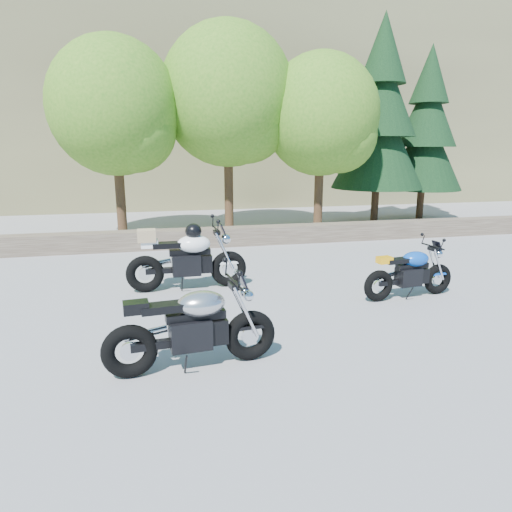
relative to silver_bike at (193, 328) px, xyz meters
The scene contains 12 objects.
ground 2.04m from the silver_bike, 53.76° to the left, with size 90.00×90.00×0.00m, color gray.
stone_wall 7.19m from the silver_bike, 80.65° to the left, with size 22.00×0.55×0.50m, color #4D4033.
hillside 30.69m from the silver_bike, 81.98° to the left, with size 80.00×30.00×15.00m, color brown.
tree_decid_left 9.35m from the silver_bike, 97.99° to the left, with size 3.67×3.67×5.62m.
tree_decid_mid 10.00m from the silver_bike, 77.20° to the left, with size 4.08×4.08×6.24m.
tree_decid_right 10.26m from the silver_bike, 60.26° to the left, with size 3.54×3.54×5.41m.
conifer_near 12.66m from the silver_bike, 53.04° to the left, with size 3.17×3.17×7.06m.
conifer_far 14.39m from the silver_bike, 47.37° to the left, with size 2.82×2.82×6.27m.
silver_bike is the anchor object (origin of this frame).
white_bike 3.28m from the silver_bike, 87.05° to the left, with size 2.30×0.73×1.27m.
blue_bike 4.47m from the silver_bike, 24.95° to the left, with size 1.86×0.59×0.93m.
backpack 6.31m from the silver_bike, 33.12° to the left, with size 0.27×0.25×0.33m.
Camera 1 is at (-1.56, -6.81, 2.66)m, focal length 32.00 mm.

